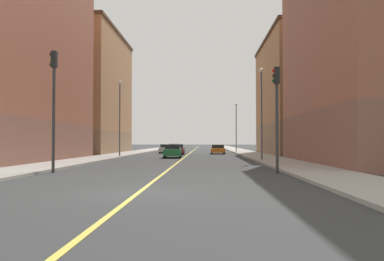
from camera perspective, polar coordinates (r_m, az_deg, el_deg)
ground_plane at (r=13.45m, az=-7.70°, el=-8.91°), size 400.00×400.00×0.00m
sidewalk_left at (r=62.48m, az=7.50°, el=-3.08°), size 3.61×168.00×0.15m
sidewalk_right at (r=63.06m, az=-7.70°, el=-3.06°), size 3.61×168.00×0.15m
lane_center_stripe at (r=62.22m, az=-0.13°, el=-3.16°), size 0.16×154.00×0.01m
building_left_near at (r=33.67m, az=23.38°, el=12.61°), size 8.61×19.73×19.78m
building_left_mid at (r=53.20m, az=15.03°, el=4.80°), size 8.61×19.74×15.14m
building_right_corner at (r=37.17m, az=-24.99°, el=11.47°), size 8.61×21.42×20.02m
building_right_midblock at (r=58.65m, az=-14.48°, el=5.29°), size 8.61×19.85×17.34m
traffic_light_left_near at (r=21.72m, az=12.14°, el=3.75°), size 0.40×0.32×5.72m
traffic_light_right_near at (r=22.99m, az=-19.39°, el=4.89°), size 0.40×0.32×6.68m
street_lamp_left_near at (r=34.56m, az=10.02°, el=3.68°), size 0.36×0.36×7.90m
street_lamp_right_near at (r=43.70m, az=-10.40°, el=2.79°), size 0.36×0.36×8.19m
street_lamp_left_far at (r=62.08m, az=6.41°, el=1.17°), size 0.36×0.36×7.55m
car_red at (r=80.22m, az=-2.32°, el=-2.37°), size 1.92×4.30×1.23m
car_silver at (r=57.82m, az=-3.67°, el=-2.64°), size 1.93×4.50×1.29m
car_green at (r=41.43m, az=-2.81°, el=-3.02°), size 1.94×4.26×1.40m
car_orange at (r=54.29m, az=3.76°, el=-2.74°), size 1.96×4.29×1.27m
car_white at (r=72.56m, az=-2.59°, el=-2.44°), size 1.93×4.57×1.27m
car_maroon at (r=50.99m, az=-2.19°, el=-2.78°), size 1.87×3.95×1.35m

